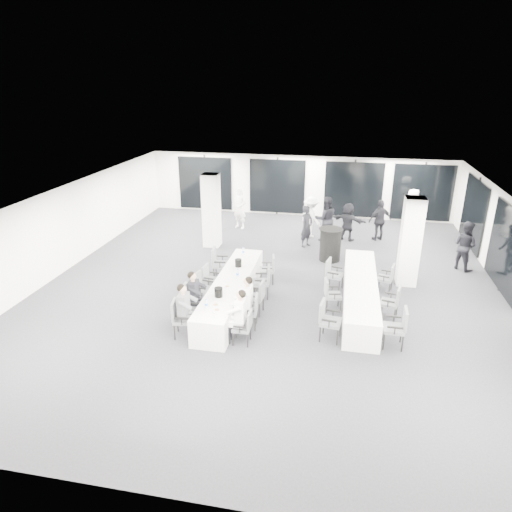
{
  "coord_description": "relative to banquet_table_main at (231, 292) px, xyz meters",
  "views": [
    {
      "loc": [
        2.07,
        -12.87,
        6.14
      ],
      "look_at": [
        -0.41,
        -0.2,
        1.05
      ],
      "focal_mm": 32.0,
      "sensor_mm": 36.0,
      "label": 1
    }
  ],
  "objects": [
    {
      "name": "standing_guest_e",
      "position": [
        5.84,
        8.01,
        0.64
      ],
      "size": [
        0.61,
        0.99,
        2.03
      ],
      "primitive_type": "imported",
      "rotation": [
        0.0,
        0.0,
        1.56
      ],
      "color": "white",
      "rests_on": "floor"
    },
    {
      "name": "chair_side_left_far",
      "position": [
        2.8,
        1.58,
        0.17
      ],
      "size": [
        0.58,
        0.61,
        0.96
      ],
      "rotation": [
        0.0,
        0.0,
        -1.79
      ],
      "color": "#585B61",
      "rests_on": "floor"
    },
    {
      "name": "ice_bucket_far",
      "position": [
        -0.02,
        1.0,
        0.49
      ],
      "size": [
        0.21,
        0.21,
        0.24
      ],
      "primitive_type": "cylinder",
      "color": "black",
      "rests_on": "banquet_table_main"
    },
    {
      "name": "seated_guest_c",
      "position": [
        0.67,
        -1.98,
        0.44
      ],
      "size": [
        0.5,
        0.38,
        1.44
      ],
      "rotation": [
        0.0,
        0.0,
        1.57
      ],
      "color": "white",
      "rests_on": "floor"
    },
    {
      "name": "chair_main_right_fourth",
      "position": [
        0.83,
        0.63,
        0.18
      ],
      "size": [
        0.56,
        0.6,
        0.97
      ],
      "rotation": [
        0.0,
        0.0,
        1.71
      ],
      "color": "#585B61",
      "rests_on": "floor"
    },
    {
      "name": "chair_main_left_mid",
      "position": [
        -0.83,
        -0.17,
        0.17
      ],
      "size": [
        0.55,
        0.59,
        0.96
      ],
      "rotation": [
        0.0,
        0.0,
        -1.73
      ],
      "color": "#585B61",
      "rests_on": "floor"
    },
    {
      "name": "chair_side_right_near",
      "position": [
        4.47,
        -1.42,
        0.21
      ],
      "size": [
        0.53,
        0.59,
        1.02
      ],
      "rotation": [
        0.0,
        0.0,
        1.55
      ],
      "color": "#585B61",
      "rests_on": "floor"
    },
    {
      "name": "standing_guest_g",
      "position": [
        -1.35,
        6.98,
        0.62
      ],
      "size": [
        0.9,
        0.82,
        1.99
      ],
      "primitive_type": "imported",
      "rotation": [
        0.0,
        0.0,
        -0.41
      ],
      "color": "white",
      "rests_on": "floor"
    },
    {
      "name": "chair_side_right_far",
      "position": [
        4.46,
        1.67,
        0.14
      ],
      "size": [
        0.55,
        0.58,
        0.9
      ],
      "rotation": [
        0.0,
        0.0,
        1.33
      ],
      "color": "#585B61",
      "rests_on": "floor"
    },
    {
      "name": "chair_main_right_near",
      "position": [
        0.83,
        -1.98,
        0.12
      ],
      "size": [
        0.45,
        0.5,
        0.88
      ],
      "rotation": [
        0.0,
        0.0,
        1.58
      ],
      "color": "#585B61",
      "rests_on": "floor"
    },
    {
      "name": "chair_side_right_mid",
      "position": [
        4.46,
        -0.01,
        0.17
      ],
      "size": [
        0.58,
        0.6,
        0.95
      ],
      "rotation": [
        0.0,
        0.0,
        1.33
      ],
      "color": "#585B61",
      "rests_on": "floor"
    },
    {
      "name": "banquet_table_main",
      "position": [
        0.0,
        0.0,
        0.0
      ],
      "size": [
        0.9,
        5.0,
        0.75
      ],
      "primitive_type": "cube",
      "color": "silver",
      "rests_on": "floor"
    },
    {
      "name": "standing_guest_b",
      "position": [
        2.34,
        6.03,
        0.65
      ],
      "size": [
        1.11,
        0.84,
        2.04
      ],
      "primitive_type": "imported",
      "rotation": [
        0.0,
        0.0,
        3.41
      ],
      "color": "black",
      "rests_on": "floor"
    },
    {
      "name": "wine_glass",
      "position": [
        0.12,
        -2.19,
        0.51
      ],
      "size": [
        0.07,
        0.07,
        0.18
      ],
      "color": "silver",
      "rests_on": "banquet_table_main"
    },
    {
      "name": "water_bottle_b",
      "position": [
        0.13,
        0.23,
        0.49
      ],
      "size": [
        0.08,
        0.08,
        0.24
      ],
      "primitive_type": "cylinder",
      "color": "silver",
      "rests_on": "banquet_table_main"
    },
    {
      "name": "plate_a",
      "position": [
        -0.01,
        -1.57,
        0.39
      ],
      "size": [
        0.21,
        0.21,
        0.03
      ],
      "color": "white",
      "rests_on": "banquet_table_main"
    },
    {
      "name": "chair_main_right_second",
      "position": [
        0.83,
        -1.19,
        0.15
      ],
      "size": [
        0.51,
        0.55,
        0.92
      ],
      "rotation": [
        0.0,
        0.0,
        1.68
      ],
      "color": "#585B61",
      "rests_on": "floor"
    },
    {
      "name": "standing_guest_d",
      "position": [
        4.46,
        6.52,
        0.56
      ],
      "size": [
        1.26,
        1.05,
        1.87
      ],
      "primitive_type": "imported",
      "rotation": [
        0.0,
        0.0,
        3.61
      ],
      "color": "black",
      "rests_on": "floor"
    },
    {
      "name": "standing_guest_h",
      "position": [
        7.09,
        4.02,
        0.58
      ],
      "size": [
        1.06,
        1.05,
        1.92
      ],
      "primitive_type": "imported",
      "rotation": [
        0.0,
        0.0,
        2.38
      ],
      "color": "black",
      "rests_on": "floor"
    },
    {
      "name": "chair_main_left_second",
      "position": [
        -0.84,
        -1.17,
        0.21
      ],
      "size": [
        0.54,
        0.6,
        1.03
      ],
      "rotation": [
        0.0,
        0.0,
        -1.53
      ],
      "color": "#585B61",
      "rests_on": "floor"
    },
    {
      "name": "standing_guest_f",
      "position": [
        3.21,
        6.28,
        0.49
      ],
      "size": [
        1.7,
        1.19,
        1.73
      ],
      "primitive_type": "imported",
      "rotation": [
        0.0,
        0.0,
        2.74
      ],
      "color": "black",
      "rests_on": "floor"
    },
    {
      "name": "chair_side_left_mid",
      "position": [
        2.8,
        0.19,
        0.14
      ],
      "size": [
        0.54,
        0.57,
        0.91
      ],
      "rotation": [
        0.0,
        0.0,
        -1.38
      ],
      "color": "#585B61",
      "rests_on": "floor"
    },
    {
      "name": "column_left",
      "position": [
        -1.91,
        4.63,
        1.02
      ],
      "size": [
        0.6,
        0.6,
        2.8
      ],
      "primitive_type": "cube",
      "color": "silver",
      "rests_on": "floor"
    },
    {
      "name": "room",
      "position": [
        1.78,
        2.54,
        1.01
      ],
      "size": [
        14.04,
        16.04,
        2.84
      ],
      "color": "#242429",
      "rests_on": "ground"
    },
    {
      "name": "cocktail_table",
      "position": [
        2.63,
        3.96,
        0.22
      ],
      "size": [
        0.85,
        0.85,
        1.18
      ],
      "color": "black",
      "rests_on": "floor"
    },
    {
      "name": "chair_main_left_fourth",
      "position": [
        -0.83,
        0.58,
        0.13
      ],
      "size": [
        0.49,
        0.53,
        0.88
      ],
      "rotation": [
        0.0,
        0.0,
        -1.68
      ],
      "color": "#585B61",
      "rests_on": "floor"
    },
    {
      "name": "column_right",
      "position": [
        5.09,
        2.43,
        1.02
      ],
      "size": [
        0.6,
        0.6,
        2.8
      ],
      "primitive_type": "cube",
      "color": "silver",
      "rests_on": "floor"
    },
    {
      "name": "seated_guest_a",
      "position": [
        -0.67,
        -1.94,
        0.44
      ],
      "size": [
        0.5,
        0.38,
        1.44
      ],
      "rotation": [
        0.0,
        0.0,
        -1.57
      ],
      "color": "#53555B",
      "rests_on": "floor"
    },
    {
      "name": "water_bottle_c",
      "position": [
        -0.1,
        2.03,
        0.49
      ],
      "size": [
        0.07,
        0.07,
        0.22
      ],
      "primitive_type": "cylinder",
      "color": "silver",
      "rests_on": "banquet_table_main"
    },
    {
      "name": "standing_guest_a",
      "position": [
        1.67,
        5.22,
        0.54
      ],
      "size": [
        0.8,
        0.85,
        1.83
      ],
      "primitive_type": "imported",
      "rotation": [
        0.0,
        0.0,
        1.04
      ],
      "color": "black",
      "rests_on": "floor"
    },
    {
      "name": "plate_c",
      "position": [
        0.0,
        -0.46,
        0.39
      ],
      "size": [
        0.18,
        0.18,
        0.03
      ],
      "color": "white",
      "rests_on": "banquet_table_main"
    },
    {
      "name": "chair_main_left_far",
      "position": [
        -0.84,
        1.66,
        0.21
      ],
      "size": [
        0.57,
        0.62,
        1.03
      ],
      "rotation": [
        0.0,
        0.0,
        -1.47
      ],
      "color": "#585B61",
      "rests_on": "floor"
    },
    {
      "name": "water_bottle_a",
      "position": [
        -0.21,
        -1.73,
        0.48
      ],
      "size": [
        0.07,
        0.07,
        0.22
      ],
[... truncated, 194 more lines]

